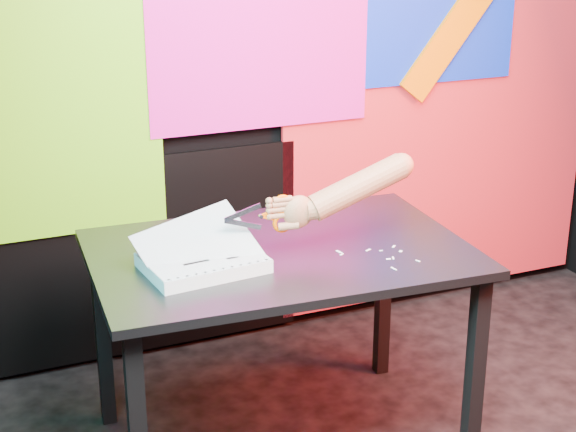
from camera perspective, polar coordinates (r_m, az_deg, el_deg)
name	(u,v)px	position (r m, az deg, el deg)	size (l,w,h in m)	color
room	(547,93)	(2.48, 16.41, 7.63)	(3.01, 3.01, 2.71)	black
backdrop	(328,119)	(3.80, 2.59, 6.31)	(2.88, 0.05, 2.08)	red
work_table	(280,273)	(2.95, -0.51, -3.71)	(1.29, 0.90, 0.75)	black
printout_stack	(203,262)	(2.76, -5.53, -2.97)	(0.40, 0.30, 0.19)	silver
scissors	(278,214)	(2.80, -0.67, 0.11)	(0.23, 0.02, 0.13)	#B0B5C9
hand_forearm	(348,191)	(2.87, 3.90, 1.64)	(0.50, 0.11, 0.22)	#B96C4B
paper_clippings	(378,255)	(2.88, 5.83, -2.49)	(0.21, 0.22, 0.00)	white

